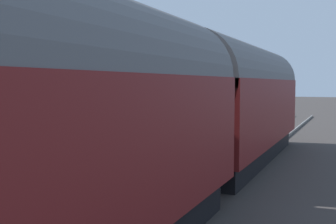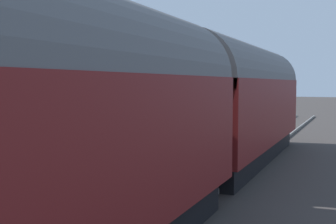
{
  "view_description": "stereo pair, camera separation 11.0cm",
  "coord_description": "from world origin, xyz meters",
  "px_view_note": "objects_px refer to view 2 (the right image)",
  "views": [
    {
      "loc": [
        -11.59,
        -4.73,
        2.87
      ],
      "look_at": [
        2.58,
        1.5,
        1.8
      ],
      "focal_mm": 44.97,
      "sensor_mm": 36.0,
      "label": 1
    },
    {
      "loc": [
        -11.54,
        -4.84,
        2.87
      ],
      "look_at": [
        2.58,
        1.5,
        1.8
      ],
      "focal_mm": 44.97,
      "sensor_mm": 36.0,
      "label": 2
    }
  ],
  "objects_px": {
    "lamp_post_platform": "(209,78)",
    "tree_far_left": "(37,60)",
    "planter_under_sign": "(152,115)",
    "train": "(188,108)",
    "bench_by_lamp": "(202,112)",
    "station_building": "(81,92)"
  },
  "relations": [
    {
      "from": "bench_by_lamp",
      "to": "tree_far_left",
      "type": "relative_size",
      "value": 0.21
    },
    {
      "from": "bench_by_lamp",
      "to": "lamp_post_platform",
      "type": "relative_size",
      "value": 0.43
    },
    {
      "from": "station_building",
      "to": "bench_by_lamp",
      "type": "bearing_deg",
      "value": -12.1
    },
    {
      "from": "train",
      "to": "planter_under_sign",
      "type": "relative_size",
      "value": 25.65
    },
    {
      "from": "station_building",
      "to": "tree_far_left",
      "type": "relative_size",
      "value": 1.26
    },
    {
      "from": "lamp_post_platform",
      "to": "tree_far_left",
      "type": "distance_m",
      "value": 13.5
    },
    {
      "from": "train",
      "to": "bench_by_lamp",
      "type": "xyz_separation_m",
      "value": [
        11.4,
        3.67,
        -0.94
      ]
    },
    {
      "from": "train",
      "to": "bench_by_lamp",
      "type": "distance_m",
      "value": 12.02
    },
    {
      "from": "tree_far_left",
      "to": "lamp_post_platform",
      "type": "bearing_deg",
      "value": -101.28
    },
    {
      "from": "train",
      "to": "station_building",
      "type": "height_order",
      "value": "station_building"
    },
    {
      "from": "lamp_post_platform",
      "to": "planter_under_sign",
      "type": "bearing_deg",
      "value": 71.1
    },
    {
      "from": "bench_by_lamp",
      "to": "lamp_post_platform",
      "type": "height_order",
      "value": "lamp_post_platform"
    },
    {
      "from": "planter_under_sign",
      "to": "lamp_post_platform",
      "type": "relative_size",
      "value": 0.25
    },
    {
      "from": "train",
      "to": "station_building",
      "type": "xyz_separation_m",
      "value": [
        3.0,
        5.48,
        0.3
      ]
    },
    {
      "from": "train",
      "to": "tree_far_left",
      "type": "xyz_separation_m",
      "value": [
        12.47,
        15.91,
        2.24
      ]
    },
    {
      "from": "planter_under_sign",
      "to": "lamp_post_platform",
      "type": "distance_m",
      "value": 4.51
    },
    {
      "from": "bench_by_lamp",
      "to": "lamp_post_platform",
      "type": "bearing_deg",
      "value": -148.9
    },
    {
      "from": "train",
      "to": "tree_far_left",
      "type": "height_order",
      "value": "tree_far_left"
    },
    {
      "from": "planter_under_sign",
      "to": "train",
      "type": "bearing_deg",
      "value": -149.64
    },
    {
      "from": "tree_far_left",
      "to": "station_building",
      "type": "bearing_deg",
      "value": -132.25
    },
    {
      "from": "tree_far_left",
      "to": "train",
      "type": "bearing_deg",
      "value": -128.1
    },
    {
      "from": "train",
      "to": "bench_by_lamp",
      "type": "height_order",
      "value": "train"
    }
  ]
}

